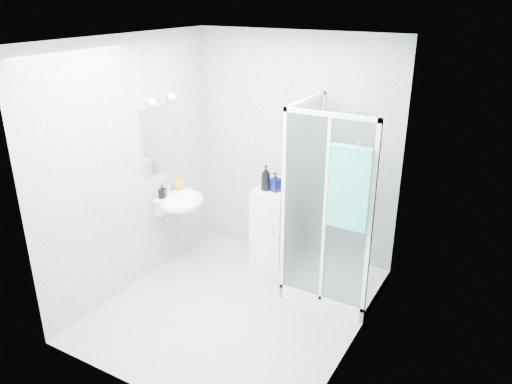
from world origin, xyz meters
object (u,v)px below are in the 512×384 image
Objects in this scene: shower_enclosure at (328,253)px; hand_towel at (349,186)px; wall_basin at (180,201)px; shampoo_bottle_a at (266,178)px; soap_dispenser_black at (162,191)px; shampoo_bottle_b at (275,182)px; storage_cabinet at (271,226)px; soap_dispenser_orange at (179,183)px.

shower_enclosure is 2.57× the size of hand_towel.
wall_basin is 1.92× the size of shampoo_bottle_a.
shampoo_bottle_a is 1.14m from soap_dispenser_black.
shampoo_bottle_b is at bearing 34.15° from soap_dispenser_black.
shower_enclosure is at bearing -17.56° from shampoo_bottle_b.
wall_basin is at bearing -169.19° from shower_enclosure.
shower_enclosure is at bearing 127.54° from hand_towel.
shampoo_bottle_b is at bearing 148.87° from hand_towel.
storage_cabinet is 1.16m from soap_dispenser_orange.
wall_basin is 3.53× the size of soap_dispenser_black.
soap_dispenser_black is at bearing -148.08° from storage_cabinet.
wall_basin is at bearing -148.66° from shampoo_bottle_b.
hand_towel is 3.61× the size of shampoo_bottle_b.
soap_dispenser_black is at bearing -88.06° from soap_dispenser_orange.
shampoo_bottle_a is (0.80, 0.52, 0.26)m from wall_basin.
shampoo_bottle_a is (-1.16, 0.61, -0.33)m from hand_towel.
hand_towel is at bearing 1.52° from soap_dispenser_black.
wall_basin is at bearing -51.87° from soap_dispenser_orange.
soap_dispenser_orange is 0.30m from soap_dispenser_black.
storage_cabinet is at bearing 36.10° from soap_dispenser_black.
hand_towel reaches higher than shampoo_bottle_b.
shampoo_bottle_a is 1.00m from soap_dispenser_orange.
shampoo_bottle_b is at bearing 31.34° from wall_basin.
wall_basin is 1.08m from shampoo_bottle_b.
shampoo_bottle_b is at bearing 162.44° from shower_enclosure.
shower_enclosure reaches higher than wall_basin.
soap_dispenser_orange is at bearing -158.46° from shampoo_bottle_a.
soap_dispenser_black is at bearing -145.85° from shampoo_bottle_b.
hand_towel is at bearing -2.48° from wall_basin.
shower_enclosure reaches higher than hand_towel.
hand_towel is 1.29m from shampoo_bottle_b.
soap_dispenser_black is at bearing -178.48° from hand_towel.
soap_dispenser_orange is at bearing -174.92° from shower_enclosure.
shampoo_bottle_b is (-1.06, 0.64, -0.37)m from hand_towel.
shampoo_bottle_b is 1.36× the size of soap_dispenser_black.
hand_towel is at bearing -34.37° from storage_cabinet.
soap_dispenser_orange is (-1.78, -0.16, 0.50)m from shower_enclosure.
wall_basin is (-1.66, -0.32, 0.35)m from shower_enclosure.
shampoo_bottle_b reaches higher than soap_dispenser_orange.
hand_towel is at bearing -6.64° from soap_dispenser_orange.
storage_cabinet is at bearing 170.10° from shampoo_bottle_b.
storage_cabinet is at bearing 33.51° from wall_basin.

